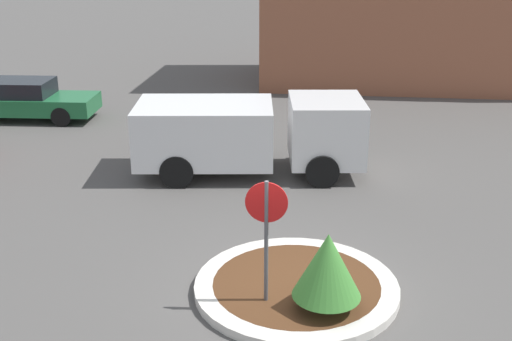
# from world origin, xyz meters

# --- Properties ---
(ground_plane) EXTENTS (120.00, 120.00, 0.00)m
(ground_plane) POSITION_xyz_m (0.00, 0.00, 0.00)
(ground_plane) COLOR #514F4C
(traffic_island) EXTENTS (3.64, 3.64, 0.17)m
(traffic_island) POSITION_xyz_m (0.00, 0.00, 0.08)
(traffic_island) COLOR beige
(traffic_island) RESTS_ON ground_plane
(stop_sign) EXTENTS (0.69, 0.07, 2.33)m
(stop_sign) POSITION_xyz_m (-0.48, -0.62, 1.61)
(stop_sign) COLOR #4C4C51
(stop_sign) RESTS_ON ground_plane
(island_shrub) EXTENTS (1.14, 1.14, 1.35)m
(island_shrub) POSITION_xyz_m (0.53, -0.74, 0.96)
(island_shrub) COLOR brown
(island_shrub) RESTS_ON traffic_island
(utility_truck) EXTENTS (6.10, 2.94, 2.00)m
(utility_truck) POSITION_xyz_m (-1.62, 5.95, 1.13)
(utility_truck) COLOR silver
(utility_truck) RESTS_ON ground_plane
(parked_sedan_green) EXTENTS (4.86, 1.99, 1.37)m
(parked_sedan_green) POSITION_xyz_m (-9.89, 10.30, 0.69)
(parked_sedan_green) COLOR #1E6638
(parked_sedan_green) RESTS_ON ground_plane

